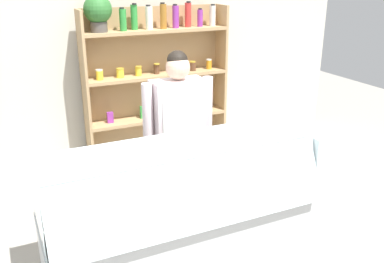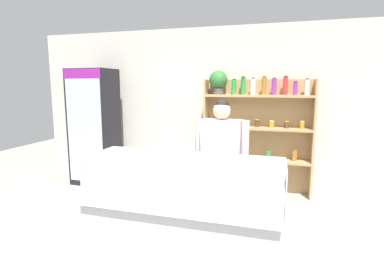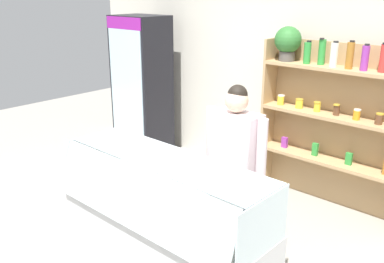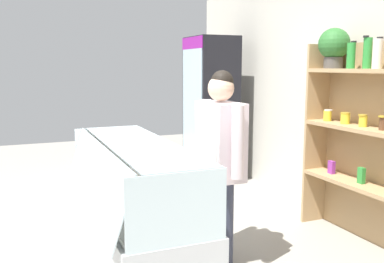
{
  "view_description": "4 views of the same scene",
  "coord_description": "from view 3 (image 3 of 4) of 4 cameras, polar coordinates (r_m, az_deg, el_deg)",
  "views": [
    {
      "loc": [
        -0.95,
        -2.61,
        2.17
      ],
      "look_at": [
        0.46,
        0.4,
        0.93
      ],
      "focal_mm": 40.0,
      "sensor_mm": 36.0,
      "label": 1
    },
    {
      "loc": [
        1.08,
        -2.84,
        1.73
      ],
      "look_at": [
        0.1,
        0.48,
        1.19
      ],
      "focal_mm": 28.0,
      "sensor_mm": 36.0,
      "label": 2
    },
    {
      "loc": [
        2.54,
        -2.29,
        2.35
      ],
      "look_at": [
        0.11,
        0.39,
        1.14
      ],
      "focal_mm": 40.0,
      "sensor_mm": 36.0,
      "label": 3
    },
    {
      "loc": [
        3.39,
        -0.87,
        1.6
      ],
      "look_at": [
        0.44,
        0.36,
        1.11
      ],
      "focal_mm": 40.0,
      "sensor_mm": 36.0,
      "label": 4
    }
  ],
  "objects": [
    {
      "name": "back_wall",
      "position": [
        5.32,
        13.1,
        7.19
      ],
      "size": [
        6.8,
        0.1,
        2.7
      ],
      "primitive_type": "cube",
      "color": "beige",
      "rests_on": "ground"
    },
    {
      "name": "drinks_fridge",
      "position": [
        6.21,
        -6.71,
        5.87
      ],
      "size": [
        0.74,
        0.57,
        2.01
      ],
      "color": "black",
      "rests_on": "ground"
    },
    {
      "name": "deli_display_case",
      "position": [
        3.87,
        -3.8,
        -13.35
      ],
      "size": [
        2.02,
        0.73,
        1.01
      ],
      "color": "silver",
      "rests_on": "ground"
    },
    {
      "name": "shop_clerk",
      "position": [
        3.86,
        5.68,
        -3.23
      ],
      "size": [
        0.65,
        0.25,
        1.58
      ],
      "color": "#383D51",
      "rests_on": "ground"
    },
    {
      "name": "shelving_unit",
      "position": [
        4.85,
        17.94,
        3.07
      ],
      "size": [
        1.7,
        0.3,
        1.96
      ],
      "color": "tan",
      "rests_on": "ground"
    },
    {
      "name": "ground_plane",
      "position": [
        4.15,
        -4.85,
        -16.05
      ],
      "size": [
        12.0,
        12.0,
        0.0
      ],
      "primitive_type": "plane",
      "color": "gray"
    }
  ]
}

